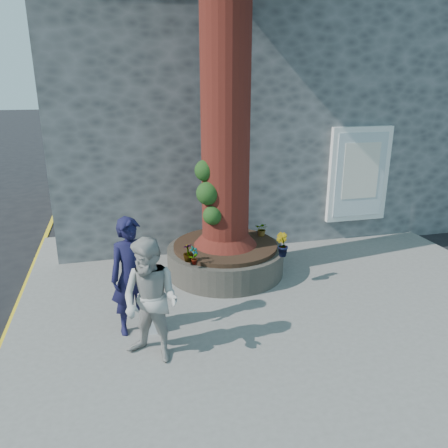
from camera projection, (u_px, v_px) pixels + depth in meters
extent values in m
plane|color=black|center=(207.00, 336.00, 6.81)|extent=(120.00, 120.00, 0.00)
cube|color=slate|center=(275.00, 293.00, 8.05)|extent=(9.00, 8.00, 0.12)
cube|color=yellow|center=(9.00, 328.00, 7.02)|extent=(0.10, 30.00, 0.01)
cube|color=#474A4C|center=(238.00, 108.00, 13.08)|extent=(10.00, 8.00, 6.00)
cube|color=white|center=(359.00, 175.00, 10.16)|extent=(1.50, 0.12, 2.20)
cube|color=silver|center=(360.00, 175.00, 10.10)|extent=(1.25, 0.04, 1.95)
cube|color=silver|center=(361.00, 171.00, 10.05)|extent=(0.90, 0.02, 1.30)
cylinder|color=black|center=(225.00, 260.00, 8.71)|extent=(2.30, 2.30, 0.52)
cylinder|color=black|center=(225.00, 246.00, 8.62)|extent=(2.04, 2.04, 0.08)
cylinder|color=#441711|center=(226.00, 38.00, 7.43)|extent=(0.90, 0.90, 7.50)
cone|color=#441711|center=(225.00, 227.00, 8.50)|extent=(1.24, 1.24, 0.70)
sphere|color=#1B3812|center=(208.00, 193.00, 7.99)|extent=(0.44, 0.44, 0.44)
sphere|color=#1B3812|center=(213.00, 215.00, 8.04)|extent=(0.36, 0.36, 0.36)
sphere|color=#1B3812|center=(205.00, 171.00, 7.97)|extent=(0.40, 0.40, 0.40)
imported|color=#131334|center=(133.00, 276.00, 6.45)|extent=(0.73, 0.54, 1.82)
imported|color=#A8A6A1|center=(151.00, 301.00, 5.80)|extent=(1.08, 1.05, 1.75)
cube|color=white|center=(151.00, 325.00, 6.62)|extent=(0.20, 0.12, 0.28)
imported|color=gray|center=(194.00, 256.00, 7.59)|extent=(0.21, 0.20, 0.33)
imported|color=gray|center=(282.00, 245.00, 7.95)|extent=(0.32, 0.32, 0.43)
imported|color=gray|center=(188.00, 252.00, 7.74)|extent=(0.22, 0.22, 0.33)
imported|color=gray|center=(262.00, 229.00, 9.00)|extent=(0.35, 0.35, 0.30)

